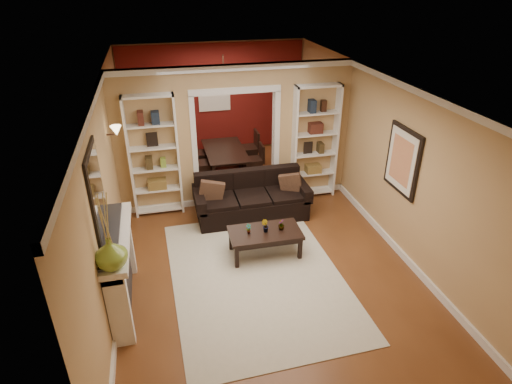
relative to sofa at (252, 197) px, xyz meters
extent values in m
plane|color=brown|center=(-0.14, -0.45, -0.41)|extent=(8.00, 8.00, 0.00)
plane|color=white|center=(-0.14, -0.45, 2.29)|extent=(8.00, 8.00, 0.00)
plane|color=tan|center=(-0.14, 3.55, 0.94)|extent=(8.00, 0.00, 8.00)
plane|color=tan|center=(-0.14, -4.45, 0.94)|extent=(8.00, 0.00, 8.00)
plane|color=tan|center=(-2.39, -0.45, 0.94)|extent=(0.00, 8.00, 8.00)
plane|color=tan|center=(2.11, -0.45, 0.94)|extent=(0.00, 8.00, 8.00)
cube|color=tan|center=(-0.14, 0.75, 0.94)|extent=(4.50, 0.15, 2.70)
cube|color=maroon|center=(-0.14, 3.52, 0.91)|extent=(4.44, 0.04, 2.64)
cube|color=#8CA5CC|center=(-0.14, 3.48, 1.14)|extent=(0.78, 0.03, 0.98)
cube|color=beige|center=(-0.33, -1.78, -0.41)|extent=(2.61, 3.60, 0.01)
cube|color=black|center=(0.00, 0.00, 0.00)|extent=(2.12, 0.92, 0.83)
cube|color=brown|center=(-0.75, -0.02, 0.21)|extent=(0.45, 0.17, 0.44)
cube|color=brown|center=(0.75, -0.02, 0.19)|extent=(0.41, 0.27, 0.40)
cube|color=black|center=(-0.06, -1.25, -0.20)|extent=(1.17, 0.64, 0.44)
imported|color=#336626|center=(-0.33, -1.25, 0.11)|extent=(0.11, 0.09, 0.17)
imported|color=#336626|center=(-0.06, -1.25, 0.13)|extent=(0.14, 0.14, 0.21)
imported|color=#336626|center=(0.21, -1.25, 0.12)|extent=(0.14, 0.14, 0.18)
cube|color=white|center=(-1.69, 0.58, 0.74)|extent=(0.90, 0.30, 2.30)
cube|color=white|center=(1.41, 0.58, 0.74)|extent=(0.90, 0.30, 2.30)
cube|color=white|center=(-2.23, -1.95, 0.17)|extent=(0.32, 1.70, 1.16)
imported|color=olive|center=(-2.23, -2.65, 0.94)|extent=(0.43, 0.43, 0.38)
cube|color=silver|center=(-2.37, -1.95, 1.39)|extent=(0.03, 0.95, 1.10)
cube|color=#FFE0A5|center=(-2.29, 0.10, 1.42)|extent=(0.18, 0.18, 0.22)
cube|color=black|center=(2.07, -1.45, 1.14)|extent=(0.04, 0.85, 1.05)
imported|color=black|center=(-0.12, 2.07, -0.13)|extent=(1.59, 0.89, 0.56)
cube|color=black|center=(-0.67, 1.77, -0.01)|extent=(0.44, 0.44, 0.80)
cube|color=black|center=(0.43, 1.77, -0.03)|extent=(0.44, 0.44, 0.76)
cube|color=black|center=(-0.67, 2.37, -0.02)|extent=(0.51, 0.51, 0.80)
cube|color=black|center=(0.43, 2.37, 0.02)|extent=(0.55, 0.55, 0.86)
cube|color=#3B241B|center=(-0.14, 2.25, 1.61)|extent=(0.50, 0.50, 0.30)
camera|label=1|loc=(-1.55, -6.86, 3.76)|focal=30.00mm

